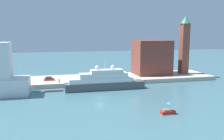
{
  "coord_description": "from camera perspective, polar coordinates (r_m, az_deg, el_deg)",
  "views": [
    {
      "loc": [
        -13.75,
        -73.28,
        20.2
      ],
      "look_at": [
        5.59,
        6.0,
        7.76
      ],
      "focal_mm": 38.2,
      "sensor_mm": 36.0,
      "label": 1
    }
  ],
  "objects": [
    {
      "name": "ground",
      "position": [
        77.25,
        -2.99,
        -6.5
      ],
      "size": [
        400.0,
        400.0,
        0.0
      ],
      "primitive_type": "plane",
      "color": "#3D6670"
    },
    {
      "name": "quay_dock",
      "position": [
        101.92,
        -5.71,
        -2.32
      ],
      "size": [
        110.0,
        19.68,
        1.7
      ],
      "primitive_type": "cube",
      "color": "#B7AD99",
      "rests_on": "ground"
    },
    {
      "name": "large_yacht",
      "position": [
        86.78,
        -1.92,
        -2.77
      ],
      "size": [
        28.97,
        4.81,
        10.67
      ],
      "color": "#4C4C51",
      "rests_on": "ground"
    },
    {
      "name": "person_figure",
      "position": [
        93.07,
        -12.53,
        -2.56
      ],
      "size": [
        0.36,
        0.36,
        1.57
      ],
      "color": "maroon",
      "rests_on": "quay_dock"
    },
    {
      "name": "mooring_bollard",
      "position": [
        93.78,
        -3.26,
        -2.46
      ],
      "size": [
        0.52,
        0.52,
        0.85
      ],
      "primitive_type": "cylinder",
      "color": "black",
      "rests_on": "quay_dock"
    },
    {
      "name": "bell_tower",
      "position": [
        115.38,
        16.92,
        6.08
      ],
      "size": [
        4.54,
        4.54,
        26.31
      ],
      "color": "brown",
      "rests_on": "quay_dock"
    },
    {
      "name": "small_motorboat",
      "position": [
        63.01,
        13.27,
        -9.35
      ],
      "size": [
        3.63,
        1.6,
        3.2
      ],
      "color": "#B22319",
      "rests_on": "ground"
    },
    {
      "name": "harbor_building",
      "position": [
        111.28,
        9.44,
        3.02
      ],
      "size": [
        15.73,
        12.81,
        15.56
      ],
      "primitive_type": "cube",
      "color": "brown",
      "rests_on": "quay_dock"
    },
    {
      "name": "work_barge",
      "position": [
        87.06,
        -13.8,
        -4.79
      ],
      "size": [
        6.22,
        1.6,
        0.62
      ],
      "primitive_type": "cube",
      "color": "#595966",
      "rests_on": "ground"
    },
    {
      "name": "parked_car",
      "position": [
        98.68,
        -14.83,
        -2.06
      ],
      "size": [
        4.05,
        1.88,
        1.48
      ],
      "color": "#B21E1E",
      "rests_on": "quay_dock"
    }
  ]
}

